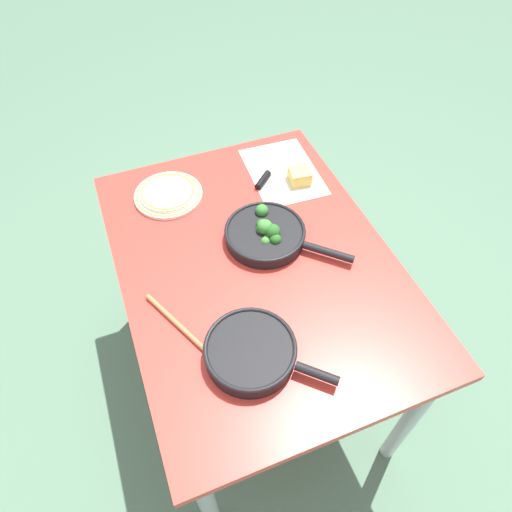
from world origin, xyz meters
The scene contains 9 objects.
ground_plane centered at (0.00, 0.00, 0.00)m, with size 14.00×14.00×0.00m, color #51755B.
dining_table_red centered at (0.00, 0.00, 0.65)m, with size 1.11×0.80×0.74m.
skillet_broccoli centered at (0.07, -0.06, 0.77)m, with size 0.33×0.34×0.08m.
skillet_eggs centered at (-0.29, 0.13, 0.77)m, with size 0.28×0.29×0.05m.
wooden_spoon centered at (-0.22, 0.24, 0.75)m, with size 0.34×0.18×0.02m.
parchment_sheet centered at (0.34, -0.24, 0.74)m, with size 0.34×0.25×0.00m.
grater_knife centered at (0.35, -0.19, 0.75)m, with size 0.21×0.22×0.02m.
cheese_block centered at (0.28, -0.27, 0.77)m, with size 0.08×0.08×0.05m.
dinner_plate_stack centered at (0.37, 0.18, 0.76)m, with size 0.23×0.23×0.03m.
Camera 1 is at (-0.80, 0.31, 1.81)m, focal length 32.00 mm.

